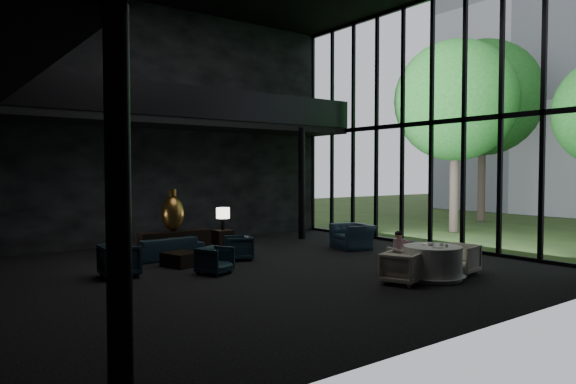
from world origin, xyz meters
TOP-DOWN VIEW (x-y plane):
  - floor at (0.00, 0.00)m, footprint 14.00×12.00m
  - wall_back at (0.00, 6.00)m, footprint 14.00×0.04m
  - wall_front at (0.00, -6.00)m, footprint 14.00×0.04m
  - curtain_wall at (6.95, 0.00)m, footprint 0.20×12.00m
  - mezzanine_back at (1.00, 5.00)m, footprint 12.00×2.00m
  - railing_left at (-5.00, 0.00)m, footprint 0.06×12.00m
  - railing_back at (1.00, 4.00)m, footprint 12.00×0.06m
  - column_sw at (-5.00, -5.70)m, footprint 0.24×0.24m
  - column_ne at (4.80, 4.00)m, footprint 0.24×0.24m
  - tree_near at (11.00, 2.00)m, footprint 4.80×4.80m
  - tree_far at (16.00, 4.00)m, footprint 5.60×5.60m
  - console at (-0.31, 3.55)m, footprint 2.13×0.48m
  - bronze_urn at (-0.31, 3.69)m, footprint 0.66×0.66m
  - side_table_left at (-1.91, 3.70)m, footprint 0.53×0.53m
  - table_lamp_left at (-1.91, 3.63)m, footprint 0.41×0.41m
  - side_table_right at (1.29, 3.55)m, footprint 0.55×0.55m
  - table_lamp_right at (1.29, 3.52)m, footprint 0.42×0.42m
  - sofa at (-0.92, 2.87)m, footprint 2.15×0.76m
  - lounge_armchair_west at (-2.70, 1.24)m, footprint 0.90×0.95m
  - lounge_armchair_east at (0.68, 1.56)m, footprint 0.82×0.85m
  - lounge_armchair_south at (-0.78, 0.24)m, footprint 0.83×0.81m
  - window_armchair at (4.61, 1.16)m, footprint 1.11×1.47m
  - coffee_table at (-0.96, 1.66)m, footprint 1.00×1.00m
  - dining_table at (2.94, -3.19)m, footprint 1.48×1.48m
  - dining_chair_north at (3.00, -2.37)m, footprint 0.73×0.70m
  - dining_chair_east at (3.91, -3.22)m, footprint 0.84×0.88m
  - dining_chair_west at (1.96, -3.11)m, footprint 0.89×0.92m
  - child at (2.86, -2.26)m, footprint 0.26×0.26m
  - plate_a at (2.85, -3.39)m, footprint 0.31×0.31m
  - plate_b at (3.06, -2.96)m, footprint 0.27×0.27m
  - saucer at (3.13, -3.33)m, footprint 0.21×0.21m
  - coffee_cup at (3.11, -3.30)m, footprint 0.10×0.10m
  - cereal_bowl at (2.97, -3.12)m, footprint 0.16×0.16m
  - cream_pot at (3.03, -3.51)m, footprint 0.06×0.06m

SIDE VIEW (x-z plane):
  - floor at x=0.00m, z-range -0.01..0.01m
  - coffee_table at x=-0.96m, z-range 0.00..0.36m
  - side_table_left at x=-1.91m, z-range 0.00..0.58m
  - side_table_right at x=1.29m, z-range 0.00..0.60m
  - dining_chair_north at x=3.00m, z-range 0.00..0.61m
  - dining_table at x=2.94m, z-range -0.05..0.70m
  - lounge_armchair_south at x=-0.78m, z-range 0.00..0.66m
  - console at x=-0.31m, z-range 0.00..0.68m
  - lounge_armchair_east at x=0.68m, z-range 0.00..0.69m
  - dining_chair_west at x=1.96m, z-range 0.00..0.75m
  - dining_chair_east at x=3.91m, z-range 0.00..0.79m
  - sofa at x=-0.92m, z-range 0.00..0.83m
  - lounge_armchair_west at x=-2.70m, z-range 0.00..0.93m
  - window_armchair at x=4.61m, z-range 0.00..1.15m
  - child at x=2.86m, z-range 0.45..1.01m
  - saucer at x=3.13m, z-range 0.75..0.76m
  - plate_a at x=2.85m, z-range 0.75..0.76m
  - plate_b at x=3.06m, z-range 0.75..0.77m
  - cream_pot at x=3.03m, z-range 0.75..0.82m
  - cereal_bowl at x=2.97m, z-range 0.75..0.83m
  - coffee_cup at x=3.11m, z-range 0.76..0.82m
  - table_lamp_left at x=-1.91m, z-range 0.73..1.42m
  - table_lamp_right at x=1.29m, z-range 0.76..1.46m
  - bronze_urn at x=-0.31m, z-range 0.59..1.82m
  - column_sw at x=-5.00m, z-range 0.00..4.00m
  - column_ne at x=4.80m, z-range 0.00..4.00m
  - wall_back at x=0.00m, z-range 0.00..8.00m
  - wall_front at x=0.00m, z-range 0.00..8.00m
  - curtain_wall at x=6.95m, z-range 0.00..8.00m
  - mezzanine_back at x=1.00m, z-range 3.88..4.12m
  - railing_left at x=-5.00m, z-range 4.10..5.10m
  - railing_back at x=1.00m, z-range 4.10..5.10m
  - tree_near at x=11.00m, z-range 1.41..9.06m
  - tree_far at x=16.00m, z-range 1.59..10.39m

